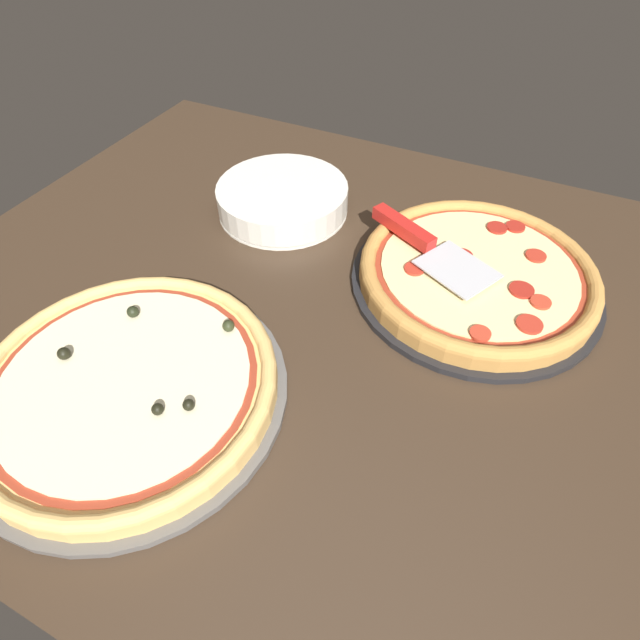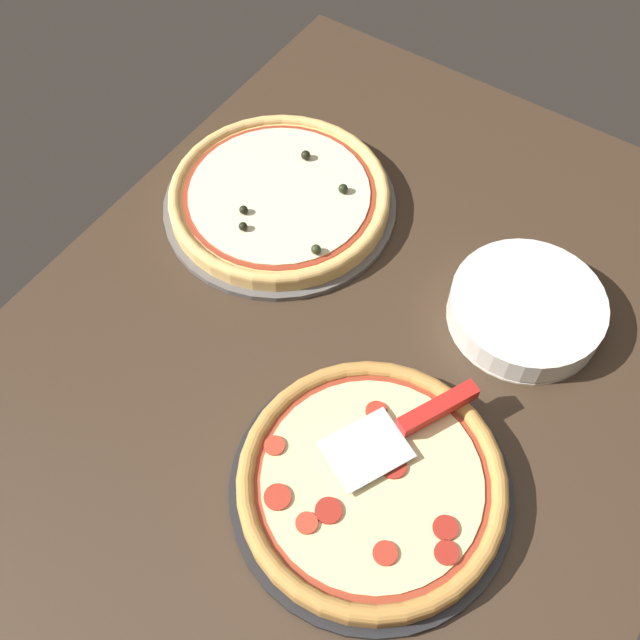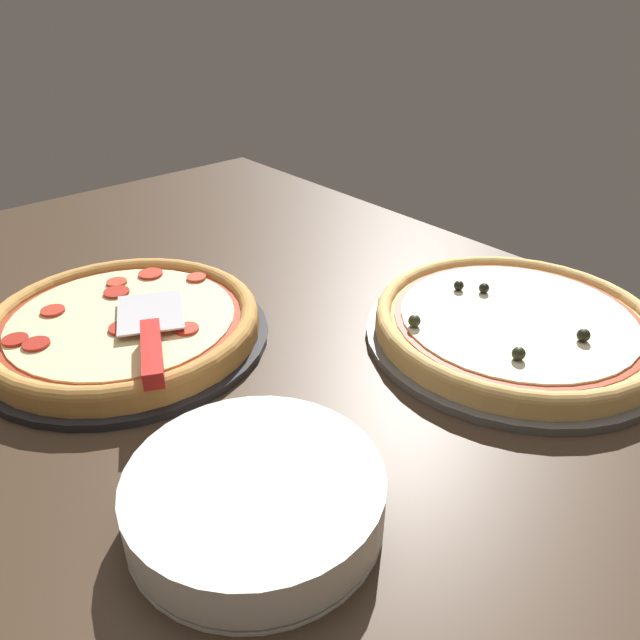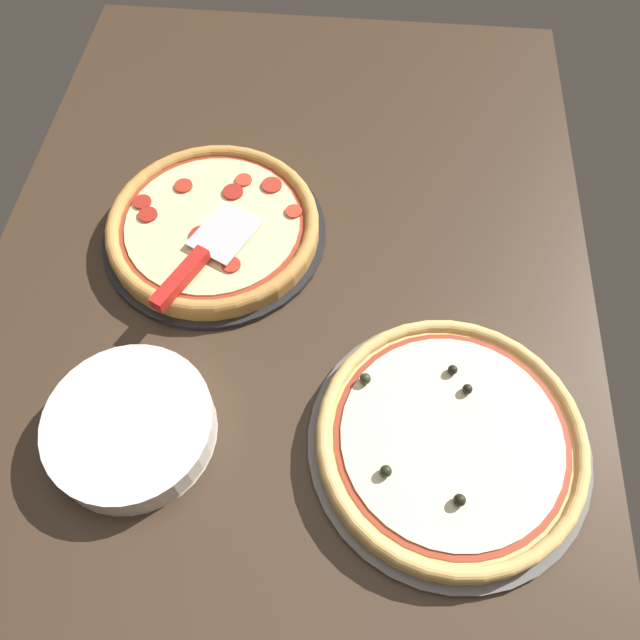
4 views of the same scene
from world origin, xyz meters
TOP-DOWN VIEW (x-y plane):
  - ground_plane at (0.00, 0.00)cm, footprint 140.88×96.96cm
  - pizza_pan_front at (-9.05, -12.92)cm, footprint 36.86×36.86cm
  - pizza_front at (-9.06, -12.91)cm, footprint 34.65×34.65cm
  - pizza_pan_back at (24.03, 25.22)cm, footprint 38.39×38.39cm
  - pizza_back at (24.03, 25.21)cm, footprint 36.09×36.09cm
  - serving_spatula at (0.77, -13.81)cm, footprint 22.06×14.40cm
  - plate_stack at (26.22, -17.76)cm, footprint 22.72×22.72cm

SIDE VIEW (x-z plane):
  - ground_plane at x=0.00cm, z-range -3.60..0.00cm
  - pizza_pan_front at x=-9.05cm, z-range 0.00..1.00cm
  - pizza_pan_back at x=24.03cm, z-range 0.00..1.00cm
  - plate_stack at x=26.22cm, z-range 0.00..4.90cm
  - pizza_back at x=24.03cm, z-range 0.58..4.71cm
  - pizza_front at x=-9.06cm, z-range 1.04..4.31cm
  - serving_spatula at x=0.77cm, z-range 4.02..6.02cm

